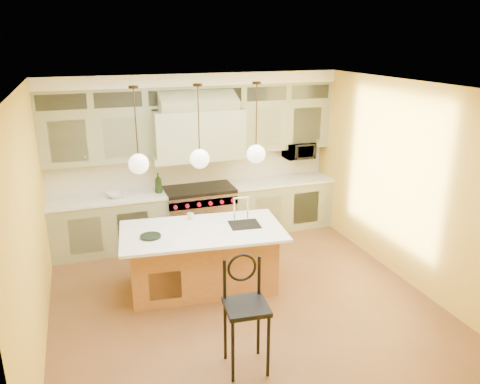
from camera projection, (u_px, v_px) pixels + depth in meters
name	position (u px, v px, depth m)	size (l,w,h in m)	color
floor	(239.00, 297.00, 6.52)	(5.00, 5.00, 0.00)	brown
ceiling	(239.00, 86.00, 5.60)	(5.00, 5.00, 0.00)	white
wall_back	(193.00, 156.00, 8.30)	(5.00, 5.00, 0.00)	gold
wall_front	(339.00, 295.00, 3.82)	(5.00, 5.00, 0.00)	gold
wall_left	(31.00, 224.00, 5.28)	(5.00, 5.00, 0.00)	gold
wall_right	(400.00, 181.00, 6.84)	(5.00, 5.00, 0.00)	gold
back_cabinetry	(197.00, 160.00, 8.07)	(5.00, 0.77, 2.90)	gray
range	(200.00, 213.00, 8.29)	(1.20, 0.74, 0.96)	silver
kitchen_island	(203.00, 257.00, 6.65)	(2.35, 1.43, 1.35)	#965C35
counter_stool	(245.00, 307.00, 4.95)	(0.49, 0.49, 1.28)	black
microwave	(299.00, 150.00, 8.69)	(0.54, 0.37, 0.30)	black
oil_bottle_a	(158.00, 183.00, 7.88)	(0.13, 0.13, 0.34)	black
oil_bottle_b	(159.00, 187.00, 7.91)	(0.08, 0.09, 0.19)	black
fruit_bowl	(116.00, 195.00, 7.70)	(0.29, 0.29, 0.07)	silver
cup	(191.00, 216.00, 6.82)	(0.10, 0.10, 0.09)	silver
pendant_left	(139.00, 162.00, 5.93)	(0.26, 0.26, 1.11)	#2D2319
pendant_center	(200.00, 157.00, 6.18)	(0.26, 0.26, 1.11)	#2D2319
pendant_right	(256.00, 152.00, 6.43)	(0.26, 0.26, 1.11)	#2D2319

